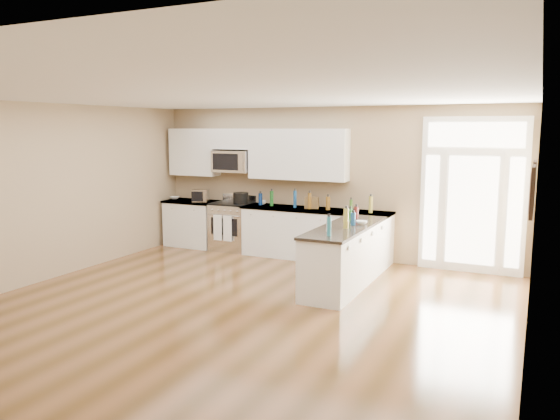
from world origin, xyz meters
name	(u,v)px	position (x,y,z in m)	size (l,w,h in m)	color
ground	(216,323)	(0.00, 0.00, 0.00)	(8.00, 8.00, 0.00)	#513516
room_shell	(213,187)	(0.00, 0.00, 1.71)	(8.00, 8.00, 8.00)	#9F8764
back_cabinet_left	(193,225)	(-2.87, 3.69, 0.44)	(1.10, 0.66, 0.94)	white
back_cabinet_right	(315,236)	(-0.16, 3.69, 0.44)	(2.85, 0.66, 0.94)	white
peninsula_cabinet	(345,258)	(0.93, 2.24, 0.43)	(0.69, 2.32, 0.94)	white
upper_cabinet_left	(195,152)	(-2.88, 3.83, 1.93)	(1.04, 0.33, 0.95)	white
upper_cabinet_right	(298,154)	(-0.57, 3.83, 1.93)	(1.94, 0.33, 0.95)	white
upper_cabinet_short	(234,139)	(-1.95, 3.83, 2.20)	(0.82, 0.33, 0.40)	white
microwave	(233,161)	(-1.95, 3.80, 1.76)	(0.78, 0.41, 0.42)	silver
entry_door	(473,195)	(2.55, 3.95, 1.30)	(1.70, 0.10, 2.60)	white
wall_art_near	(533,183)	(3.47, 2.20, 1.70)	(0.05, 0.58, 0.58)	black
wall_art_far	(532,191)	(3.47, 1.20, 1.70)	(0.05, 0.58, 0.58)	black
kitchen_range	(232,226)	(-1.92, 3.69, 0.48)	(0.77, 0.69, 1.08)	silver
stockpot	(241,198)	(-1.71, 3.67, 1.06)	(0.30, 0.30, 0.23)	black
toaster_oven	(201,196)	(-2.57, 3.57, 1.07)	(0.30, 0.24, 0.26)	silver
cardboard_box	(312,203)	(-0.24, 3.74, 1.04)	(0.25, 0.18, 0.21)	brown
bowl_left	(175,198)	(-3.35, 3.75, 0.96)	(0.20, 0.20, 0.05)	white
bowl_peninsula	(362,222)	(1.10, 2.48, 0.97)	(0.17, 0.17, 0.05)	white
cup_counter	(263,202)	(-1.28, 3.79, 0.98)	(0.11, 0.11, 0.08)	white
counter_bottles	(324,208)	(0.26, 3.04, 1.07)	(2.38, 2.38, 0.32)	#19591E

